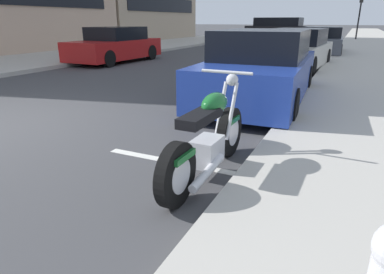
{
  "coord_description": "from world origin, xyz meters",
  "views": [
    {
      "loc": [
        -3.36,
        -5.29,
        1.66
      ],
      "look_at": [
        -0.35,
        -3.88,
        0.5
      ],
      "focal_mm": 31.46,
      "sensor_mm": 36.0,
      "label": 1
    }
  ],
  "objects_px": {
    "car_opposite_curb": "(116,46)",
    "traffic_signal_near_corner": "(361,5)",
    "parked_motorcycle": "(208,140)",
    "parked_car_mid_block": "(297,50)",
    "crossing_truck": "(278,29)",
    "parked_car_behind_motorcycle": "(261,69)",
    "parked_car_second_in_row": "(322,41)"
  },
  "relations": [
    {
      "from": "car_opposite_curb",
      "to": "traffic_signal_near_corner",
      "type": "bearing_deg",
      "value": 157.63
    },
    {
      "from": "parked_motorcycle",
      "to": "car_opposite_curb",
      "type": "bearing_deg",
      "value": 43.56
    },
    {
      "from": "parked_motorcycle",
      "to": "parked_car_mid_block",
      "type": "height_order",
      "value": "parked_car_mid_block"
    },
    {
      "from": "parked_motorcycle",
      "to": "parked_car_mid_block",
      "type": "bearing_deg",
      "value": 4.64
    },
    {
      "from": "parked_car_mid_block",
      "to": "traffic_signal_near_corner",
      "type": "xyz_separation_m",
      "value": [
        19.71,
        -1.82,
        2.17
      ]
    },
    {
      "from": "crossing_truck",
      "to": "parked_car_behind_motorcycle",
      "type": "bearing_deg",
      "value": 104.38
    },
    {
      "from": "car_opposite_curb",
      "to": "traffic_signal_near_corner",
      "type": "relative_size",
      "value": 1.19
    },
    {
      "from": "parked_car_second_in_row",
      "to": "crossing_truck",
      "type": "distance_m",
      "value": 11.83
    },
    {
      "from": "parked_car_mid_block",
      "to": "crossing_truck",
      "type": "relative_size",
      "value": 0.92
    },
    {
      "from": "parked_car_behind_motorcycle",
      "to": "parked_car_mid_block",
      "type": "relative_size",
      "value": 0.98
    },
    {
      "from": "traffic_signal_near_corner",
      "to": "car_opposite_curb",
      "type": "bearing_deg",
      "value": 156.7
    },
    {
      "from": "parked_car_behind_motorcycle",
      "to": "parked_car_mid_block",
      "type": "xyz_separation_m",
      "value": [
        5.59,
        0.14,
        -0.04
      ]
    },
    {
      "from": "parked_car_mid_block",
      "to": "parked_motorcycle",
      "type": "bearing_deg",
      "value": -173.38
    },
    {
      "from": "parked_motorcycle",
      "to": "car_opposite_curb",
      "type": "xyz_separation_m",
      "value": [
        8.43,
        7.64,
        0.23
      ]
    },
    {
      "from": "parked_car_mid_block",
      "to": "traffic_signal_near_corner",
      "type": "relative_size",
      "value": 1.29
    },
    {
      "from": "parked_car_behind_motorcycle",
      "to": "car_opposite_curb",
      "type": "bearing_deg",
      "value": 54.99
    },
    {
      "from": "parked_motorcycle",
      "to": "parked_car_behind_motorcycle",
      "type": "relative_size",
      "value": 0.43
    },
    {
      "from": "crossing_truck",
      "to": "car_opposite_curb",
      "type": "distance_m",
      "value": 18.22
    },
    {
      "from": "traffic_signal_near_corner",
      "to": "parked_car_mid_block",
      "type": "bearing_deg",
      "value": 174.73
    },
    {
      "from": "parked_car_behind_motorcycle",
      "to": "crossing_truck",
      "type": "relative_size",
      "value": 0.89
    },
    {
      "from": "traffic_signal_near_corner",
      "to": "parked_car_second_in_row",
      "type": "bearing_deg",
      "value": 173.8
    },
    {
      "from": "parked_motorcycle",
      "to": "parked_car_second_in_row",
      "type": "distance_m",
      "value": 15.46
    },
    {
      "from": "crossing_truck",
      "to": "traffic_signal_near_corner",
      "type": "distance_m",
      "value": 6.83
    },
    {
      "from": "parked_motorcycle",
      "to": "parked_car_behind_motorcycle",
      "type": "distance_m",
      "value": 3.87
    },
    {
      "from": "parked_car_mid_block",
      "to": "car_opposite_curb",
      "type": "xyz_separation_m",
      "value": [
        -1.0,
        7.1,
        0.01
      ]
    },
    {
      "from": "parked_car_mid_block",
      "to": "traffic_signal_near_corner",
      "type": "bearing_deg",
      "value": -1.95
    },
    {
      "from": "parked_car_behind_motorcycle",
      "to": "parked_car_mid_block",
      "type": "bearing_deg",
      "value": -1.23
    },
    {
      "from": "parked_motorcycle",
      "to": "parked_car_behind_motorcycle",
      "type": "height_order",
      "value": "parked_car_behind_motorcycle"
    },
    {
      "from": "parked_car_mid_block",
      "to": "parked_car_second_in_row",
      "type": "distance_m",
      "value": 6.04
    },
    {
      "from": "crossing_truck",
      "to": "car_opposite_curb",
      "type": "bearing_deg",
      "value": 84.29
    },
    {
      "from": "parked_car_mid_block",
      "to": "traffic_signal_near_corner",
      "type": "distance_m",
      "value": 19.91
    },
    {
      "from": "parked_car_second_in_row",
      "to": "car_opposite_curb",
      "type": "distance_m",
      "value": 10.23
    }
  ]
}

